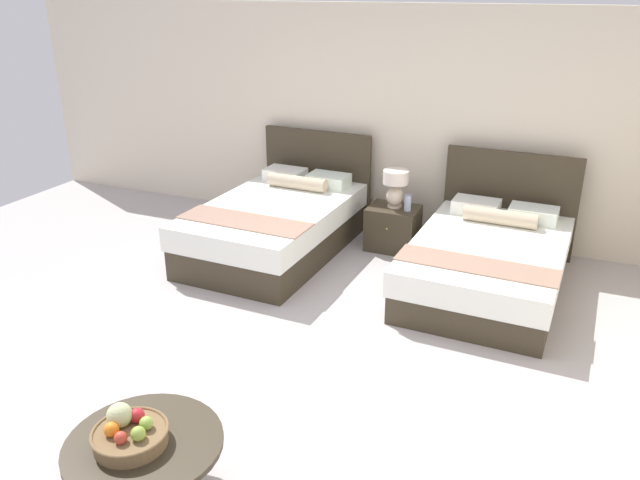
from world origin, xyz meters
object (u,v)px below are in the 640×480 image
at_px(table_lamp, 395,186).
at_px(vase, 408,203).
at_px(fruit_bowl, 129,433).
at_px(nightstand, 393,228).
at_px(bed_near_window, 278,223).
at_px(bed_near_corner, 489,260).
at_px(coffee_table, 146,457).

relative_size(table_lamp, vase, 2.34).
height_order(table_lamp, fruit_bowl, table_lamp).
bearing_deg(fruit_bowl, nightstand, 87.03).
distance_m(bed_near_window, bed_near_corner, 2.23).
distance_m(table_lamp, coffee_table, 4.07).
bearing_deg(table_lamp, bed_near_window, -153.11).
bearing_deg(nightstand, bed_near_window, -153.92).
height_order(bed_near_window, fruit_bowl, bed_near_window).
bearing_deg(bed_near_window, vase, 21.65).
distance_m(bed_near_corner, coffee_table, 3.71).
distance_m(bed_near_corner, fruit_bowl, 3.77).
distance_m(nightstand, table_lamp, 0.48).
height_order(nightstand, vase, vase).
xyz_separation_m(bed_near_window, coffee_table, (0.97, -3.48, -0.00)).
height_order(table_lamp, coffee_table, table_lamp).
relative_size(bed_near_window, bed_near_corner, 1.04).
xyz_separation_m(table_lamp, fruit_bowl, (-0.21, -4.08, -0.23)).
relative_size(nightstand, coffee_table, 0.62).
distance_m(nightstand, coffee_table, 4.03).
bearing_deg(coffee_table, bed_near_corner, 70.06).
bearing_deg(fruit_bowl, coffee_table, 32.12).
bearing_deg(fruit_bowl, table_lamp, 87.05).
distance_m(table_lamp, vase, 0.23).
distance_m(bed_near_window, vase, 1.40).
bearing_deg(fruit_bowl, vase, 84.73).
height_order(vase, fruit_bowl, vase).
xyz_separation_m(table_lamp, vase, (0.16, -0.06, -0.15)).
relative_size(table_lamp, coffee_table, 0.47).
xyz_separation_m(coffee_table, fruit_bowl, (-0.06, -0.04, 0.18)).
bearing_deg(table_lamp, bed_near_corner, -26.79).
bearing_deg(bed_near_corner, coffee_table, -109.94).
bearing_deg(bed_near_corner, bed_near_window, -179.80).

